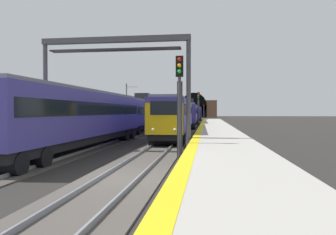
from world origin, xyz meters
The scene contains 12 objects.
ground_plane centered at (0.00, 0.00, 0.00)m, with size 320.00×320.00×0.00m, color #282623.
platform_right centered at (0.00, -4.04, 0.47)m, with size 112.00×3.59×0.94m, color #ADA89E.
platform_right_edge_strip centered at (0.00, -2.50, 0.95)m, with size 112.00×0.50×0.01m, color yellow.
track_main_line centered at (0.00, 0.00, 0.04)m, with size 160.00×3.09×0.21m.
train_main_approaching centered at (49.20, 0.00, 2.17)m, with size 79.34×3.22×4.67m.
train_adjacent_platform centered at (17.84, 5.09, 2.27)m, with size 37.47×3.33×4.88m.
railway_signal_near centered at (4.38, -1.78, 3.25)m, with size 0.39×0.38×5.38m.
railway_signal_mid centered at (35.57, -1.78, 3.30)m, with size 0.39×0.38×5.47m.
railway_signal_far centered at (97.00, -1.78, 3.03)m, with size 0.39×0.38×4.99m.
overhead_signal_gantry centered at (7.34, 2.55, 5.50)m, with size 0.70×9.47×7.19m.
tunnel_portal centered at (116.28, 2.55, 3.60)m, with size 2.73×18.77×10.51m.
catenary_mast_near centered at (42.63, 11.30, 3.90)m, with size 0.22×2.21×7.57m.
Camera 1 is at (-11.25, -3.22, 2.56)m, focal length 32.90 mm.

